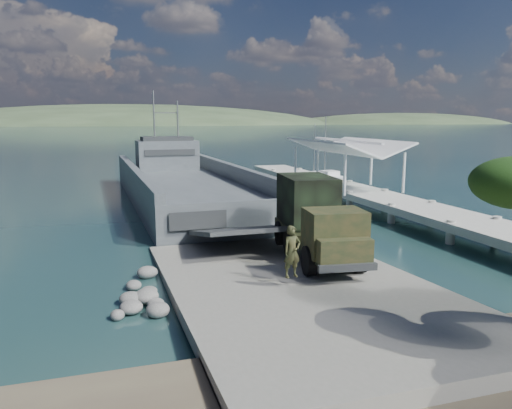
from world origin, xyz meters
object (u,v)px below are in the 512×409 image
(soldier, at_px, (292,261))
(sailboat_near, at_px, (315,178))
(pier, at_px, (351,183))
(sailboat_far, at_px, (325,178))
(landing_craft, at_px, (186,191))
(military_truck, at_px, (315,218))

(soldier, height_order, sailboat_near, sailboat_near)
(pier, distance_m, sailboat_far, 14.21)
(landing_craft, distance_m, sailboat_near, 19.07)
(sailboat_near, bearing_deg, sailboat_far, -54.49)
(landing_craft, height_order, sailboat_far, landing_craft)
(military_truck, relative_size, sailboat_far, 1.10)
(landing_craft, bearing_deg, sailboat_near, 29.50)
(pier, height_order, landing_craft, landing_craft)
(landing_craft, relative_size, sailboat_far, 4.82)
(landing_craft, height_order, military_truck, landing_craft)
(pier, xyz_separation_m, military_truck, (-10.70, -16.38, 0.75))
(pier, distance_m, soldier, 24.24)
(pier, xyz_separation_m, soldier, (-13.40, -20.20, -0.07))
(sailboat_near, bearing_deg, landing_craft, -168.13)
(pier, height_order, sailboat_near, sailboat_near)
(soldier, xyz_separation_m, sailboat_near, (16.44, 34.48, -1.17))
(pier, xyz_separation_m, landing_craft, (-13.35, 4.55, -0.73))
(pier, bearing_deg, military_truck, -123.16)
(landing_craft, xyz_separation_m, soldier, (-0.05, -24.75, 0.65))
(landing_craft, height_order, soldier, landing_craft)
(landing_craft, distance_m, soldier, 24.76)
(military_truck, height_order, sailboat_far, sailboat_far)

